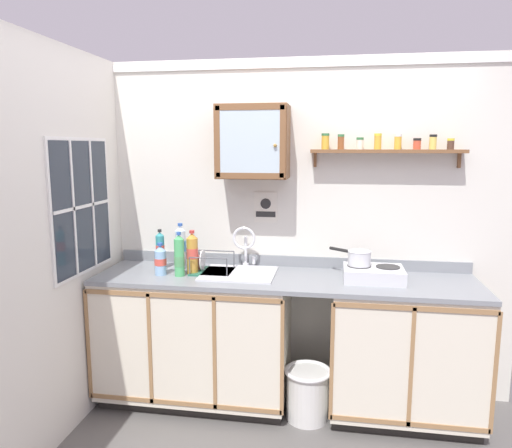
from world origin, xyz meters
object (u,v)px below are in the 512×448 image
Objects in this scene: bottle_detergent_teal_3 at (160,250)px; warning_sign at (266,208)px; mug at (196,263)px; wall_cabinet at (253,142)px; hot_plate_stove at (373,274)px; bottle_soda_green_2 at (179,256)px; bottle_water_clear_1 at (181,247)px; sink at (240,276)px; bottle_juice_amber_4 at (192,253)px; saucepan at (359,257)px; bottle_water_blue_0 at (160,260)px; dish_rack at (211,269)px; trash_bin at (307,393)px.

bottle_detergent_teal_3 is 0.83m from warning_sign.
wall_cabinet reaches higher than mug.
bottle_soda_green_2 reaches higher than hot_plate_stove.
wall_cabinet is (0.53, 0.05, 0.75)m from bottle_water_clear_1.
bottle_soda_green_2 is (-0.40, -0.13, 0.15)m from sink.
bottle_juice_amber_4 is at bearing -18.41° from bottle_detergent_teal_3.
saucepan is at bearing -1.52° from bottle_detergent_teal_3.
dish_rack is at bearing 19.95° from bottle_water_blue_0.
dish_rack is (0.19, 0.13, -0.11)m from bottle_soda_green_2.
hot_plate_stove is 1.22m from wall_cabinet.
bottle_water_blue_0 is 0.64× the size of trash_bin.
hot_plate_stove is at bearing -1.89° from sink.
dish_rack is at bearing 165.90° from trash_bin.
wall_cabinet is 0.50m from warning_sign.
bottle_juice_amber_4 is 2.49× the size of mug.
bottle_juice_amber_4 is (0.07, 0.07, 0.01)m from bottle_soda_green_2.
warning_sign is 0.63× the size of trash_bin.
sink is at bearing -3.14° from bottle_detergent_teal_3.
dish_rack is (0.33, 0.12, -0.08)m from bottle_water_blue_0.
wall_cabinet is at bearing 169.17° from hot_plate_stove.
bottle_water_blue_0 is at bearing -150.52° from warning_sign.
saucepan is at bearing -0.19° from dish_rack.
dish_rack is at bearing -17.46° from bottle_water_clear_1.
sink is 1.64× the size of bottle_soda_green_2.
bottle_water_blue_0 is 0.85m from warning_sign.
wall_cabinet reaches higher than trash_bin.
trash_bin is (0.90, -0.05, -0.90)m from bottle_soda_green_2.
bottle_detergent_teal_3 is 0.28m from mug.
wall_cabinet is at bearing 8.36° from bottle_detergent_teal_3.
bottle_soda_green_2 is 1.08× the size of dish_rack.
hot_plate_stove is (0.91, -0.03, 0.06)m from sink.
bottle_soda_green_2 is at bearing 176.74° from trash_bin.
dish_rack is at bearing 178.54° from hot_plate_stove.
bottle_water_clear_1 is at bearing -162.57° from warning_sign.
bottle_water_clear_1 is at bearing 176.35° from saucepan.
sink is 2.25× the size of warning_sign.
bottle_juice_amber_4 is at bearing -154.97° from dish_rack.
dish_rack is at bearing 33.67° from bottle_soda_green_2.
warning_sign is at bearing 128.56° from trash_bin.
bottle_water_blue_0 is at bearing 177.16° from bottle_soda_green_2.
bottle_water_clear_1 is 0.15m from bottle_detergent_teal_3.
bottle_soda_green_2 is 0.73m from warning_sign.
sink is 1.00× the size of wall_cabinet.
sink reaches higher than mug.
dish_rack is (0.25, -0.08, -0.14)m from bottle_water_clear_1.
bottle_water_clear_1 is 0.66× the size of wall_cabinet.
dish_rack is 2.30× the size of mug.
mug is at bearing 93.21° from bottle_juice_amber_4.
wall_cabinet is at bearing 25.23° from dish_rack.
sink is 0.92m from hot_plate_stove.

